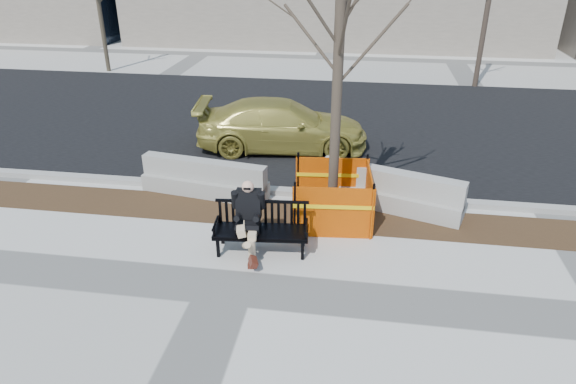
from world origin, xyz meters
name	(u,v)px	position (x,y,z in m)	size (l,w,h in m)	color
ground	(226,287)	(0.00, 0.00, 0.00)	(120.00, 120.00, 0.00)	beige
mulch_strip	(258,212)	(0.00, 2.60, 0.00)	(40.00, 1.20, 0.02)	#47301C
asphalt_street	(297,120)	(0.00, 8.80, 0.00)	(60.00, 10.40, 0.01)	black
curb	(266,190)	(0.00, 3.55, 0.06)	(60.00, 0.25, 0.12)	#9E9B93
bench	(262,251)	(0.37, 1.16, 0.00)	(1.74, 0.62, 0.93)	black
seated_man	(249,249)	(0.13, 1.18, 0.00)	(0.58, 0.97, 1.36)	black
tree_fence	(331,219)	(1.55, 2.55, 0.00)	(2.31, 2.31, 5.77)	#F65C01
sedan	(282,148)	(-0.09, 6.33, 0.00)	(1.85, 4.56, 1.32)	#A69A3E
jersey_barrier_left	(206,194)	(-1.34, 3.27, 0.00)	(2.88, 0.58, 0.83)	#99978F
jersey_barrier_right	(388,207)	(2.72, 3.23, 0.00)	(3.04, 0.61, 0.87)	#A29F97
far_tree_left	(109,71)	(-9.08, 14.35, 0.00)	(1.96, 1.96, 5.30)	#483E2E
far_tree_right	(475,86)	(6.32, 14.01, 0.00)	(2.20, 2.20, 5.94)	#42342A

